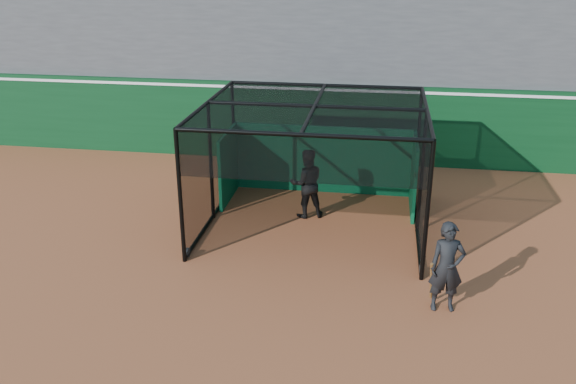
# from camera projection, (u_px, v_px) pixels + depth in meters

# --- Properties ---
(ground) EXTENTS (120.00, 120.00, 0.00)m
(ground) POSITION_uv_depth(u_px,v_px,m) (271.00, 294.00, 12.09)
(ground) COLOR brown
(ground) RESTS_ON ground
(outfield_wall) EXTENTS (50.00, 0.50, 2.50)m
(outfield_wall) POSITION_uv_depth(u_px,v_px,m) (319.00, 121.00, 19.42)
(outfield_wall) COLOR #0A3718
(outfield_wall) RESTS_ON ground
(grandstand) EXTENTS (50.00, 7.85, 8.95)m
(grandstand) POSITION_uv_depth(u_px,v_px,m) (332.00, 7.00, 21.70)
(grandstand) COLOR #4C4C4F
(grandstand) RESTS_ON ground
(batting_cage) EXTENTS (5.19, 4.83, 3.00)m
(batting_cage) POSITION_uv_depth(u_px,v_px,m) (314.00, 167.00, 14.64)
(batting_cage) COLOR black
(batting_cage) RESTS_ON ground
(batter) EXTENTS (1.04, 0.91, 1.78)m
(batter) POSITION_uv_depth(u_px,v_px,m) (307.00, 183.00, 15.33)
(batter) COLOR black
(batter) RESTS_ON ground
(on_deck_player) EXTENTS (0.70, 0.51, 1.78)m
(on_deck_player) POSITION_uv_depth(u_px,v_px,m) (447.00, 267.00, 11.29)
(on_deck_player) COLOR black
(on_deck_player) RESTS_ON ground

